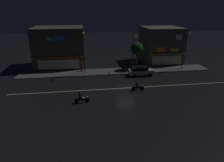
# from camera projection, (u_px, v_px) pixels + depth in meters

# --- Properties ---
(ground_plane) EXTENTS (140.00, 140.00, 0.00)m
(ground_plane) POSITION_uv_depth(u_px,v_px,m) (126.00, 88.00, 29.75)
(ground_plane) COLOR black
(lane_divider_stripe) EXTENTS (33.61, 0.16, 0.01)m
(lane_divider_stripe) POSITION_uv_depth(u_px,v_px,m) (126.00, 88.00, 29.75)
(lane_divider_stripe) COLOR beige
(lane_divider_stripe) RESTS_ON ground
(sidewalk_far) EXTENTS (35.38, 3.77, 0.14)m
(sidewalk_far) POSITION_uv_depth(u_px,v_px,m) (116.00, 71.00, 37.34)
(sidewalk_far) COLOR #4C4C4F
(sidewalk_far) RESTS_ON ground
(storefront_left_block) EXTENTS (7.77, 7.85, 7.42)m
(storefront_left_block) POSITION_uv_depth(u_px,v_px,m) (161.00, 45.00, 42.86)
(storefront_left_block) COLOR #56514C
(storefront_left_block) RESTS_ON ground
(storefront_center_block) EXTENTS (9.54, 7.82, 7.74)m
(storefront_center_block) POSITION_uv_depth(u_px,v_px,m) (60.00, 47.00, 39.85)
(storefront_center_block) COLOR #4C443A
(storefront_center_block) RESTS_ON ground
(streetlamp_west) EXTENTS (0.44, 1.64, 7.43)m
(streetlamp_west) POSITION_uv_depth(u_px,v_px,m) (84.00, 49.00, 34.28)
(streetlamp_west) COLOR #47494C
(streetlamp_west) RESTS_ON sidewalk_far
(streetlamp_mid) EXTENTS (0.44, 1.64, 6.59)m
(streetlamp_mid) POSITION_uv_depth(u_px,v_px,m) (133.00, 49.00, 36.82)
(streetlamp_mid) COLOR #47494C
(streetlamp_mid) RESTS_ON sidewalk_far
(streetlamp_east) EXTENTS (0.44, 1.64, 7.03)m
(streetlamp_east) POSITION_uv_depth(u_px,v_px,m) (185.00, 48.00, 36.81)
(streetlamp_east) COLOR #47494C
(streetlamp_east) RESTS_ON sidewalk_far
(pedestrian_on_sidewalk) EXTENTS (0.35, 0.35, 1.77)m
(pedestrian_on_sidewalk) POSITION_uv_depth(u_px,v_px,m) (82.00, 67.00, 36.81)
(pedestrian_on_sidewalk) COLOR brown
(pedestrian_on_sidewalk) RESTS_ON sidewalk_far
(street_tree) EXTENTS (2.37, 2.37, 5.12)m
(street_tree) POSITION_uv_depth(u_px,v_px,m) (137.00, 49.00, 37.22)
(street_tree) COLOR #473323
(street_tree) RESTS_ON sidewalk_far
(parked_car_near_kerb) EXTENTS (4.30, 1.98, 1.67)m
(parked_car_near_kerb) POSITION_uv_depth(u_px,v_px,m) (141.00, 71.00, 34.87)
(parked_car_near_kerb) COLOR #9EA0A5
(parked_car_near_kerb) RESTS_ON ground
(motorcycle_lead) EXTENTS (1.90, 0.60, 1.52)m
(motorcycle_lead) POSITION_uv_depth(u_px,v_px,m) (81.00, 98.00, 25.01)
(motorcycle_lead) COLOR black
(motorcycle_lead) RESTS_ON ground
(motorcycle_following) EXTENTS (1.90, 0.60, 1.52)m
(motorcycle_following) POSITION_uv_depth(u_px,v_px,m) (137.00, 86.00, 28.66)
(motorcycle_following) COLOR black
(motorcycle_following) RESTS_ON ground
(traffic_cone) EXTENTS (0.36, 0.36, 0.55)m
(traffic_cone) POSITION_uv_depth(u_px,v_px,m) (140.00, 74.00, 35.04)
(traffic_cone) COLOR orange
(traffic_cone) RESTS_ON ground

